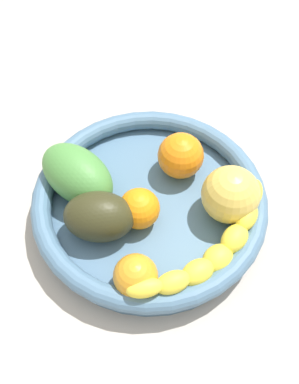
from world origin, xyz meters
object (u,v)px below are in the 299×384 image
(mango_green, at_px, (77,175))
(avocado_dark, at_px, (99,217))
(orange_front, at_px, (136,276))
(banana_draped_left, at_px, (213,251))
(orange_mid_left, at_px, (181,156))
(apple_yellow, at_px, (231,195))
(fruit_bowl, at_px, (150,203))
(orange_mid_right, at_px, (139,209))

(mango_green, height_order, avocado_dark, mango_green)
(orange_front, height_order, mango_green, mango_green)
(banana_draped_left, bearing_deg, orange_mid_left, -86.15)
(mango_green, bearing_deg, avocado_dark, 108.06)
(apple_yellow, bearing_deg, avocado_dark, 0.71)
(fruit_bowl, height_order, banana_draped_left, banana_draped_left)
(orange_mid_left, height_order, apple_yellow, apple_yellow)
(banana_draped_left, height_order, avocado_dark, avocado_dark)
(fruit_bowl, xyz_separation_m, apple_yellow, (-0.10, 0.03, 0.04))
(apple_yellow, distance_m, mango_green, 0.20)
(banana_draped_left, relative_size, orange_mid_left, 3.11)
(banana_draped_left, xyz_separation_m, avocado_dark, (0.13, -0.07, 0.01))
(apple_yellow, xyz_separation_m, mango_green, (0.19, -0.07, -0.00))
(mango_green, xyz_separation_m, avocado_dark, (-0.02, 0.07, -0.00))
(fruit_bowl, bearing_deg, orange_mid_right, 51.48)
(mango_green, relative_size, avocado_dark, 1.27)
(apple_yellow, bearing_deg, banana_draped_left, 60.48)
(fruit_bowl, height_order, mango_green, mango_green)
(orange_mid_right, bearing_deg, fruit_bowl, -128.52)
(banana_draped_left, bearing_deg, avocado_dark, -27.00)
(banana_draped_left, bearing_deg, apple_yellow, -119.52)
(banana_draped_left, xyz_separation_m, orange_front, (0.10, 0.02, 0.00))
(orange_mid_right, bearing_deg, orange_mid_left, -133.54)
(banana_draped_left, height_order, orange_mid_right, orange_mid_right)
(orange_mid_right, height_order, mango_green, mango_green)
(orange_mid_left, xyz_separation_m, apple_yellow, (-0.05, 0.08, 0.01))
(orange_mid_left, bearing_deg, mango_green, 4.67)
(orange_mid_left, distance_m, orange_mid_right, 0.10)
(orange_front, distance_m, apple_yellow, 0.16)
(banana_draped_left, height_order, orange_front, orange_front)
(apple_yellow, height_order, avocado_dark, apple_yellow)
(orange_front, distance_m, mango_green, 0.16)
(orange_mid_left, relative_size, apple_yellow, 0.85)
(fruit_bowl, xyz_separation_m, orange_mid_left, (-0.05, -0.05, 0.03))
(fruit_bowl, distance_m, banana_draped_left, 0.12)
(avocado_dark, bearing_deg, banana_draped_left, 153.00)
(orange_mid_left, bearing_deg, apple_yellow, 122.08)
(mango_green, bearing_deg, orange_mid_right, 140.55)
(orange_front, height_order, avocado_dark, avocado_dark)
(orange_front, distance_m, orange_mid_right, 0.09)
(apple_yellow, relative_size, mango_green, 0.66)
(avocado_dark, bearing_deg, fruit_bowl, -157.51)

